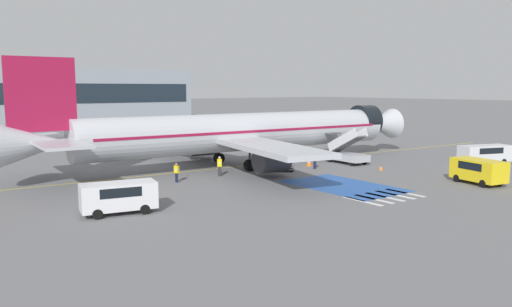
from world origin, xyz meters
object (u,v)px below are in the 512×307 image
at_px(traffic_cone_0, 381,168).
at_px(ground_crew_2, 315,159).
at_px(boarding_stairs_forward, 346,154).
at_px(fuel_tanker, 108,135).
at_px(service_van_2, 119,195).
at_px(service_van_1, 485,153).
at_px(baggage_cart, 280,168).
at_px(traffic_cone_2, 309,163).
at_px(airliner, 242,132).
at_px(ground_crew_0, 177,171).
at_px(ground_crew_1, 220,165).
at_px(service_van_0, 478,169).
at_px(terminal_building, 32,96).
at_px(traffic_cone_1, 290,164).

bearing_deg(traffic_cone_0, ground_crew_2, 135.51).
bearing_deg(boarding_stairs_forward, ground_crew_2, -168.33).
bearing_deg(fuel_tanker, service_van_2, -104.21).
xyz_separation_m(boarding_stairs_forward, service_van_1, (10.99, -9.26, 0.24)).
relative_size(baggage_cart, traffic_cone_2, 4.41).
distance_m(airliner, service_van_1, 25.53).
height_order(service_van_2, ground_crew_0, service_van_2).
bearing_deg(baggage_cart, ground_crew_1, -63.27).
bearing_deg(service_van_0, ground_crew_0, 154.02).
bearing_deg(ground_crew_1, traffic_cone_2, 40.63).
relative_size(fuel_tanker, baggage_cart, 3.47).
bearing_deg(ground_crew_2, service_van_2, -149.62).
bearing_deg(terminal_building, traffic_cone_2, -83.67).
distance_m(ground_crew_1, terminal_building, 79.87).
xyz_separation_m(boarding_stairs_forward, traffic_cone_2, (-4.56, 0.91, -0.64)).
xyz_separation_m(ground_crew_0, traffic_cone_0, (18.94, -6.26, -0.72)).
height_order(fuel_tanker, traffic_cone_1, fuel_tanker).
relative_size(baggage_cart, traffic_cone_0, 6.58).
distance_m(ground_crew_0, terminal_building, 80.54).
distance_m(ground_crew_0, ground_crew_2, 14.46).
distance_m(service_van_0, ground_crew_1, 22.25).
bearing_deg(airliner, service_van_0, 30.53).
distance_m(airliner, traffic_cone_0, 14.24).
bearing_deg(traffic_cone_2, service_van_2, -162.19).
height_order(airliner, ground_crew_2, airliner).
relative_size(boarding_stairs_forward, ground_crew_0, 3.21).
height_order(fuel_tanker, service_van_0, fuel_tanker).
height_order(service_van_1, service_van_2, service_van_1).
bearing_deg(baggage_cart, fuel_tanker, -130.22).
xyz_separation_m(boarding_stairs_forward, traffic_cone_1, (-6.66, 1.52, -0.65)).
distance_m(service_van_0, ground_crew_2, 14.96).
bearing_deg(ground_crew_0, service_van_0, -147.96).
height_order(service_van_1, ground_crew_2, service_van_1).
bearing_deg(ground_crew_1, baggage_cart, 32.37).
distance_m(service_van_0, service_van_2, 29.16).
xyz_separation_m(ground_crew_0, traffic_cone_1, (13.11, 0.61, -0.62)).
relative_size(airliner, ground_crew_2, 26.55).
xyz_separation_m(service_van_2, baggage_cart, (18.76, 6.72, -0.96)).
height_order(airliner, fuel_tanker, airliner).
xyz_separation_m(boarding_stairs_forward, ground_crew_2, (-5.41, -0.86, 0.00)).
xyz_separation_m(service_van_0, baggage_cart, (-9.24, 14.88, -0.98)).
height_order(ground_crew_2, traffic_cone_0, ground_crew_2).
height_order(baggage_cart, traffic_cone_0, baggage_cart).
bearing_deg(service_van_2, traffic_cone_0, 103.47).
bearing_deg(traffic_cone_0, service_van_1, -18.26).
bearing_deg(service_van_1, service_van_0, -44.56).
height_order(boarding_stairs_forward, traffic_cone_1, boarding_stairs_forward).
xyz_separation_m(baggage_cart, ground_crew_1, (-6.19, 1.16, 0.78)).
bearing_deg(boarding_stairs_forward, service_van_2, -164.06).
xyz_separation_m(service_van_2, ground_crew_1, (12.57, 7.87, -0.17)).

